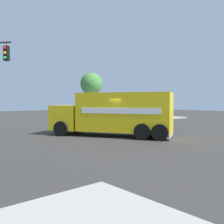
% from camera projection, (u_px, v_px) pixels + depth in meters
% --- Properties ---
extents(ground_plane, '(100.00, 100.00, 0.00)m').
position_uv_depth(ground_plane, '(118.00, 136.00, 17.25)').
color(ground_plane, '#33302D').
extents(sidewalk_corner_near, '(12.72, 12.72, 0.14)m').
position_uv_depth(sidewalk_corner_near, '(123.00, 117.00, 36.51)').
color(sidewalk_corner_near, '#9E998E').
rests_on(sidewalk_corner_near, ground).
extents(delivery_truck, '(6.26, 8.31, 2.90)m').
position_uv_depth(delivery_truck, '(115.00, 114.00, 17.13)').
color(delivery_truck, yellow).
rests_on(delivery_truck, ground).
extents(pedestrian_near_corner, '(0.34, 0.49, 1.67)m').
position_uv_depth(pedestrian_near_corner, '(104.00, 110.00, 38.99)').
color(pedestrian_near_corner, gray).
rests_on(pedestrian_near_corner, sidewalk_corner_near).
extents(picket_fence_run, '(7.84, 0.05, 0.95)m').
position_uv_depth(picket_fence_run, '(97.00, 112.00, 41.07)').
color(picket_fence_run, white).
rests_on(picket_fence_run, sidewalk_corner_near).
extents(shade_tree_near, '(3.44, 3.44, 6.69)m').
position_uv_depth(shade_tree_near, '(91.00, 84.00, 39.78)').
color(shade_tree_near, brown).
rests_on(shade_tree_near, sidewalk_corner_near).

